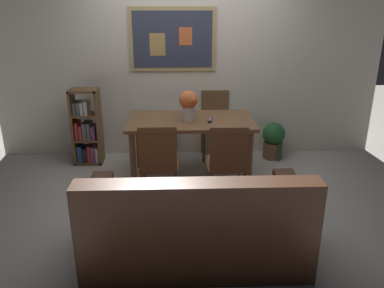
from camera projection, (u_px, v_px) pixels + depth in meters
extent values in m
plane|color=#B7B2A8|center=(192.00, 197.00, 4.31)|extent=(12.00, 12.00, 0.00)
cube|color=silver|center=(188.00, 61.00, 5.19)|extent=(5.20, 0.10, 2.60)
cube|color=tan|center=(173.00, 39.00, 5.02)|extent=(1.13, 0.02, 0.81)
cube|color=#33384C|center=(173.00, 40.00, 5.01)|extent=(1.03, 0.01, 0.71)
cube|color=tan|center=(157.00, 45.00, 5.02)|extent=(0.20, 0.00, 0.28)
cube|color=#D86633|center=(186.00, 36.00, 4.99)|extent=(0.17, 0.00, 0.23)
cube|color=brown|center=(191.00, 121.00, 4.57)|extent=(1.48, 0.84, 0.04)
cylinder|color=brown|center=(133.00, 162.00, 4.35)|extent=(0.07, 0.07, 0.70)
cylinder|color=brown|center=(249.00, 160.00, 4.40)|extent=(0.07, 0.07, 0.70)
cylinder|color=brown|center=(139.00, 142.00, 4.99)|extent=(0.07, 0.07, 0.70)
cylinder|color=brown|center=(240.00, 140.00, 5.04)|extent=(0.07, 0.07, 0.70)
cube|color=brown|center=(216.00, 127.00, 5.28)|extent=(0.40, 0.40, 0.03)
cube|color=#997A66|center=(216.00, 125.00, 5.27)|extent=(0.36, 0.36, 0.03)
cylinder|color=brown|center=(226.00, 139.00, 5.52)|extent=(0.04, 0.04, 0.42)
cylinder|color=brown|center=(202.00, 139.00, 5.51)|extent=(0.04, 0.04, 0.42)
cylinder|color=brown|center=(229.00, 147.00, 5.20)|extent=(0.04, 0.04, 0.42)
cylinder|color=brown|center=(204.00, 147.00, 5.19)|extent=(0.04, 0.04, 0.42)
cube|color=brown|center=(215.00, 107.00, 5.36)|extent=(0.38, 0.04, 0.46)
cube|color=brown|center=(215.00, 92.00, 5.29)|extent=(0.38, 0.05, 0.06)
cube|color=brown|center=(159.00, 164.00, 4.07)|extent=(0.40, 0.40, 0.03)
cube|color=#997A66|center=(159.00, 162.00, 4.06)|extent=(0.36, 0.36, 0.03)
cylinder|color=brown|center=(143.00, 191.00, 3.99)|extent=(0.04, 0.04, 0.42)
cylinder|color=brown|center=(176.00, 190.00, 4.00)|extent=(0.04, 0.04, 0.42)
cylinder|color=brown|center=(145.00, 177.00, 4.30)|extent=(0.04, 0.04, 0.42)
cylinder|color=brown|center=(176.00, 177.00, 4.32)|extent=(0.04, 0.04, 0.42)
cube|color=brown|center=(158.00, 149.00, 3.82)|extent=(0.38, 0.04, 0.46)
cube|color=brown|center=(157.00, 130.00, 3.75)|extent=(0.38, 0.05, 0.06)
cube|color=brown|center=(226.00, 165.00, 4.06)|extent=(0.40, 0.40, 0.03)
cube|color=#997A66|center=(226.00, 162.00, 4.05)|extent=(0.36, 0.36, 0.03)
cylinder|color=brown|center=(211.00, 191.00, 3.98)|extent=(0.04, 0.04, 0.42)
cylinder|color=brown|center=(244.00, 191.00, 3.99)|extent=(0.04, 0.04, 0.42)
cylinder|color=brown|center=(208.00, 177.00, 4.30)|extent=(0.04, 0.04, 0.42)
cylinder|color=brown|center=(239.00, 177.00, 4.31)|extent=(0.04, 0.04, 0.42)
cube|color=brown|center=(229.00, 149.00, 3.81)|extent=(0.38, 0.04, 0.46)
cube|color=brown|center=(229.00, 130.00, 3.74)|extent=(0.38, 0.05, 0.06)
cube|color=brown|center=(163.00, 127.00, 5.28)|extent=(0.40, 0.40, 0.03)
cube|color=#997A66|center=(163.00, 125.00, 5.27)|extent=(0.36, 0.36, 0.03)
cylinder|color=brown|center=(176.00, 138.00, 5.53)|extent=(0.04, 0.04, 0.42)
cylinder|color=brown|center=(152.00, 139.00, 5.51)|extent=(0.04, 0.04, 0.42)
cylinder|color=brown|center=(175.00, 147.00, 5.21)|extent=(0.04, 0.04, 0.42)
cylinder|color=brown|center=(150.00, 147.00, 5.19)|extent=(0.04, 0.04, 0.42)
cube|color=brown|center=(163.00, 107.00, 5.37)|extent=(0.38, 0.04, 0.46)
cube|color=brown|center=(162.00, 92.00, 5.30)|extent=(0.38, 0.05, 0.06)
cube|color=#472819|center=(196.00, 234.00, 3.26)|extent=(1.80, 0.84, 0.40)
cube|color=#472819|center=(198.00, 210.00, 2.82)|extent=(1.80, 0.20, 0.44)
cube|color=#472819|center=(96.00, 204.00, 3.13)|extent=(0.18, 0.80, 0.22)
cube|color=#472819|center=(294.00, 200.00, 3.19)|extent=(0.18, 0.80, 0.22)
cube|color=#8C6B4C|center=(138.00, 208.00, 2.96)|extent=(0.32, 0.16, 0.33)
cube|color=maroon|center=(197.00, 207.00, 2.97)|extent=(0.32, 0.16, 0.33)
cube|color=#334C72|center=(255.00, 206.00, 2.99)|extent=(0.32, 0.16, 0.33)
cube|color=brown|center=(74.00, 127.00, 5.08)|extent=(0.03, 0.28, 1.00)
cube|color=brown|center=(100.00, 127.00, 5.09)|extent=(0.03, 0.28, 1.00)
cube|color=brown|center=(90.00, 161.00, 5.25)|extent=(0.36, 0.28, 0.03)
cube|color=brown|center=(83.00, 90.00, 4.92)|extent=(0.36, 0.28, 0.03)
cube|color=brown|center=(88.00, 139.00, 5.14)|extent=(0.30, 0.28, 0.02)
cube|color=brown|center=(86.00, 115.00, 5.03)|extent=(0.30, 0.28, 0.02)
cube|color=#2D4C8C|center=(81.00, 152.00, 5.21)|extent=(0.06, 0.22, 0.22)
cube|color=black|center=(86.00, 153.00, 5.21)|extent=(0.05, 0.22, 0.19)
cube|color=#B2332D|center=(90.00, 152.00, 5.21)|extent=(0.04, 0.22, 0.22)
cube|color=#7F3F72|center=(94.00, 152.00, 5.21)|extent=(0.06, 0.22, 0.21)
cube|color=beige|center=(98.00, 153.00, 5.22)|extent=(0.04, 0.22, 0.20)
cube|color=#B2332D|center=(78.00, 130.00, 5.10)|extent=(0.04, 0.22, 0.23)
cube|color=#B2332D|center=(82.00, 131.00, 5.11)|extent=(0.04, 0.22, 0.19)
cube|color=#595960|center=(86.00, 130.00, 5.10)|extent=(0.06, 0.22, 0.22)
cube|color=#595960|center=(90.00, 130.00, 5.10)|extent=(0.04, 0.22, 0.22)
cube|color=#7F3F72|center=(94.00, 132.00, 5.11)|extent=(0.05, 0.22, 0.18)
cube|color=#595960|center=(76.00, 108.00, 4.99)|extent=(0.04, 0.22, 0.16)
cube|color=#595960|center=(79.00, 108.00, 5.00)|extent=(0.04, 0.22, 0.16)
cube|color=beige|center=(83.00, 108.00, 5.00)|extent=(0.04, 0.22, 0.16)
cube|color=beige|center=(87.00, 107.00, 5.00)|extent=(0.04, 0.22, 0.18)
cylinder|color=brown|center=(273.00, 150.00, 5.37)|extent=(0.26, 0.26, 0.23)
cylinder|color=#332319|center=(273.00, 143.00, 5.33)|extent=(0.24, 0.24, 0.02)
sphere|color=#235B2D|center=(274.00, 134.00, 5.29)|extent=(0.31, 0.31, 0.31)
cylinder|color=#235B2D|center=(279.00, 154.00, 5.24)|extent=(0.03, 0.03, 0.32)
cylinder|color=#235B2D|center=(280.00, 147.00, 5.45)|extent=(0.03, 0.03, 0.31)
cylinder|color=beige|center=(188.00, 113.00, 4.50)|extent=(0.15, 0.15, 0.17)
sphere|color=#D86633|center=(188.00, 100.00, 4.44)|extent=(0.22, 0.22, 0.22)
sphere|color=#D86633|center=(184.00, 96.00, 4.50)|extent=(0.05, 0.05, 0.05)
sphere|color=#D86633|center=(193.00, 100.00, 4.37)|extent=(0.07, 0.07, 0.07)
sphere|color=pink|center=(195.00, 100.00, 4.47)|extent=(0.07, 0.07, 0.07)
cube|color=black|center=(210.00, 120.00, 4.49)|extent=(0.07, 0.16, 0.02)
cube|color=gray|center=(210.00, 119.00, 4.48)|extent=(0.05, 0.10, 0.00)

